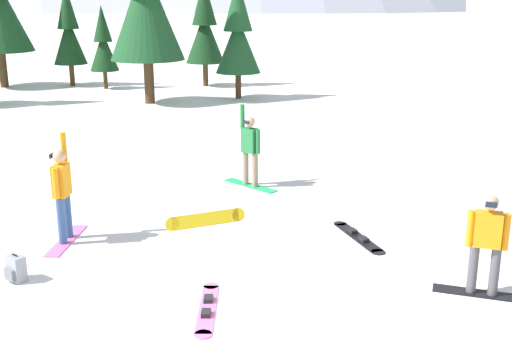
# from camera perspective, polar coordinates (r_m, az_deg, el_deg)

# --- Properties ---
(ground_plane) EXTENTS (800.00, 800.00, 0.00)m
(ground_plane) POSITION_cam_1_polar(r_m,az_deg,el_deg) (9.65, -1.82, -12.59)
(ground_plane) COLOR white
(snowboarder_foreground) EXTENTS (1.50, 0.61, 1.66)m
(snowboarder_foreground) POSITION_cam_1_polar(r_m,az_deg,el_deg) (10.37, 20.22, -6.22)
(snowboarder_foreground) COLOR black
(snowboarder_foreground) RESTS_ON ground_plane
(snowboarder_midground) EXTENTS (0.30, 1.60, 2.08)m
(snowboarder_midground) POSITION_cam_1_polar(r_m,az_deg,el_deg) (12.34, -17.20, -1.89)
(snowboarder_midground) COLOR pink
(snowboarder_midground) RESTS_ON ground_plane
(snowboarder_background) EXTENTS (1.40, 1.22, 2.01)m
(snowboarder_background) POSITION_cam_1_polar(r_m,az_deg,el_deg) (15.24, -0.54, 1.98)
(snowboarder_background) COLOR #19B259
(snowboarder_background) RESTS_ON ground_plane
(loose_snowboard_near_right) EXTENTS (0.96, 1.76, 0.09)m
(loose_snowboard_near_right) POSITION_cam_1_polar(r_m,az_deg,el_deg) (12.43, 9.25, -5.96)
(loose_snowboard_near_right) COLOR black
(loose_snowboard_near_right) RESTS_ON ground_plane
(loose_snowboard_near_left) EXTENTS (0.37, 1.76, 0.09)m
(loose_snowboard_near_left) POSITION_cam_1_polar(r_m,az_deg,el_deg) (9.70, -4.45, -12.34)
(loose_snowboard_near_left) COLOR pink
(loose_snowboard_near_left) RESTS_ON ground_plane
(loose_snowboard_far_spare) EXTENTS (1.56, 0.86, 0.28)m
(loose_snowboard_far_spare) POSITION_cam_1_polar(r_m,az_deg,el_deg) (12.90, -4.60, -4.41)
(loose_snowboard_far_spare) COLOR yellow
(loose_snowboard_far_spare) RESTS_ON ground_plane
(backpack_grey) EXTENTS (0.38, 0.36, 0.47)m
(backpack_grey) POSITION_cam_1_polar(r_m,az_deg,el_deg) (11.18, -21.01, -8.35)
(backpack_grey) COLOR gray
(backpack_grey) RESTS_ON ground_plane
(pine_tree_slender) EXTENTS (1.66, 1.66, 5.02)m
(pine_tree_slender) POSITION_cam_1_polar(r_m,az_deg,el_deg) (33.58, -16.67, 12.02)
(pine_tree_slender) COLOR #472D19
(pine_tree_slender) RESTS_ON ground_plane
(pine_tree_broad) EXTENTS (1.41, 1.41, 4.05)m
(pine_tree_broad) POSITION_cam_1_polar(r_m,az_deg,el_deg) (32.12, -13.72, 11.14)
(pine_tree_broad) COLOR #472D19
(pine_tree_broad) RESTS_ON ground_plane
(pine_tree_twin) EXTENTS (1.94, 1.94, 5.35)m
(pine_tree_twin) POSITION_cam_1_polar(r_m,az_deg,el_deg) (32.26, -4.70, 12.81)
(pine_tree_twin) COLOR #472D19
(pine_tree_twin) RESTS_ON ground_plane
(pine_tree_young) EXTENTS (2.00, 2.00, 5.23)m
(pine_tree_young) POSITION_cam_1_polar(r_m,az_deg,el_deg) (28.25, -1.65, 12.30)
(pine_tree_young) COLOR #472D19
(pine_tree_young) RESTS_ON ground_plane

